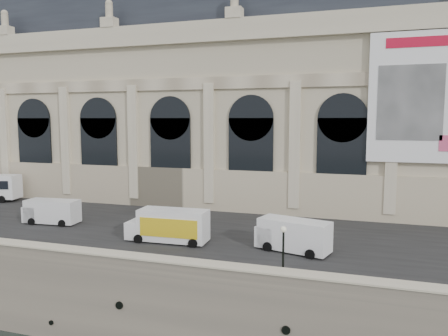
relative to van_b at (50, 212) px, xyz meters
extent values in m
cube|color=gray|center=(12.70, 24.34, -4.29)|extent=(160.00, 70.00, 6.00)
cube|color=#2D2D2D|center=(12.70, 3.34, -1.26)|extent=(160.00, 24.00, 0.06)
cube|color=gray|center=(12.70, -10.06, -0.74)|extent=(160.00, 1.20, 1.10)
cube|color=beige|center=(12.70, -10.06, -0.14)|extent=(160.00, 1.40, 0.12)
cube|color=beige|center=(6.70, 20.34, 9.71)|extent=(68.00, 18.00, 22.00)
cube|color=beige|center=(6.70, 11.19, 1.21)|extent=(68.60, 0.40, 5.00)
cube|color=beige|center=(6.70, 11.04, 19.51)|extent=(69.00, 0.80, 2.40)
cube|color=beige|center=(6.70, 11.19, 13.71)|extent=(68.00, 0.30, 1.40)
cube|color=#282E36|center=(6.70, 20.34, 23.71)|extent=(64.00, 15.00, 6.00)
cube|color=beige|center=(-16.30, 11.09, 6.71)|extent=(1.20, 0.50, 14.00)
cube|color=black|center=(-11.30, 11.16, 5.21)|extent=(5.20, 0.25, 9.00)
cylinder|color=black|center=(-11.30, 11.16, 9.71)|extent=(5.20, 0.25, 5.20)
cube|color=beige|center=(-6.30, 11.09, 6.71)|extent=(1.20, 0.50, 14.00)
cube|color=black|center=(-1.30, 11.16, 5.21)|extent=(5.20, 0.25, 9.00)
cylinder|color=black|center=(-1.30, 11.16, 9.71)|extent=(5.20, 0.25, 5.20)
cube|color=beige|center=(3.70, 11.09, 6.71)|extent=(1.20, 0.50, 14.00)
cube|color=black|center=(8.70, 11.16, 5.21)|extent=(5.20, 0.25, 9.00)
cylinder|color=black|center=(8.70, 11.16, 9.71)|extent=(5.20, 0.25, 5.20)
cube|color=beige|center=(13.70, 11.09, 6.71)|extent=(1.20, 0.50, 14.00)
cube|color=black|center=(18.70, 11.16, 5.21)|extent=(5.20, 0.25, 9.00)
cylinder|color=black|center=(18.70, 11.16, 9.71)|extent=(5.20, 0.25, 5.20)
cube|color=beige|center=(23.70, 11.09, 6.71)|extent=(1.20, 0.50, 14.00)
cube|color=black|center=(28.70, 11.16, 5.21)|extent=(5.20, 0.25, 9.00)
cylinder|color=black|center=(28.70, 11.16, 9.71)|extent=(5.20, 0.25, 5.20)
cube|color=beige|center=(33.70, 11.09, 6.71)|extent=(1.20, 0.50, 14.00)
cube|color=white|center=(35.70, 10.89, 11.71)|extent=(9.00, 0.35, 13.00)
cube|color=#B90C27|center=(35.70, 10.69, 17.11)|extent=(6.00, 0.06, 1.00)
cube|color=gray|center=(35.20, 10.69, 11.21)|extent=(6.20, 0.06, 7.50)
cube|color=#D34A74|center=(38.70, 10.69, 7.21)|extent=(1.40, 0.06, 1.60)
cylinder|color=black|center=(-13.58, 7.30, -0.79)|extent=(1.04, 0.50, 1.00)
cylinder|color=black|center=(-14.11, 9.73, -0.79)|extent=(1.04, 0.50, 1.00)
cube|color=silver|center=(0.35, 0.03, 0.07)|extent=(5.62, 2.60, 2.32)
cube|color=silver|center=(-1.82, -0.16, -0.28)|extent=(1.71, 2.25, 1.62)
cube|color=black|center=(-2.38, -0.21, 0.28)|extent=(0.22, 1.82, 0.81)
cylinder|color=black|center=(-1.29, -1.18, -0.91)|extent=(0.79, 0.32, 0.77)
cylinder|color=black|center=(-1.48, 0.93, -0.91)|extent=(0.79, 0.32, 0.77)
cylinder|color=black|center=(2.19, -0.87, -0.91)|extent=(0.79, 0.32, 0.77)
cylinder|color=black|center=(2.00, 1.24, -0.91)|extent=(0.79, 0.32, 0.77)
cube|color=white|center=(25.79, -1.90, 0.16)|extent=(6.18, 3.69, 2.47)
cube|color=white|center=(23.55, -1.30, -0.22)|extent=(2.15, 2.60, 1.72)
cube|color=black|center=(22.97, -1.14, 0.37)|extent=(0.56, 1.88, 0.86)
cylinder|color=black|center=(23.71, -2.51, -0.88)|extent=(0.86, 0.47, 0.82)
cylinder|color=black|center=(24.29, -0.33, -0.88)|extent=(0.86, 0.47, 0.82)
cylinder|color=black|center=(27.28, -3.47, -0.88)|extent=(0.86, 0.47, 0.82)
cylinder|color=black|center=(27.87, -1.30, -0.88)|extent=(0.86, 0.47, 0.82)
cube|color=white|center=(15.20, -2.39, 0.28)|extent=(6.18, 2.58, 2.74)
cube|color=gold|center=(15.25, -3.59, 0.28)|extent=(5.28, 0.28, 1.62)
cube|color=#B90C27|center=(15.25, -3.59, 0.28)|extent=(3.04, 0.16, 0.61)
cube|color=white|center=(11.75, -2.53, -0.33)|extent=(1.71, 2.30, 1.52)
cylinder|color=black|center=(12.40, -3.67, -0.88)|extent=(0.82, 0.32, 0.81)
cylinder|color=black|center=(12.31, -1.34, -0.88)|extent=(0.82, 0.32, 0.81)
cylinder|color=black|center=(17.48, -3.47, -0.88)|extent=(0.82, 0.32, 0.81)
cylinder|color=black|center=(17.38, -1.13, -0.88)|extent=(0.82, 0.32, 0.81)
cylinder|color=black|center=(26.15, -9.02, -1.11)|extent=(0.39, 0.39, 0.36)
cylinder|color=black|center=(26.15, -9.02, 0.50)|extent=(0.14, 0.14, 3.58)
sphere|color=beige|center=(26.15, -9.02, 2.38)|extent=(0.39, 0.39, 0.39)
camera|label=1|loc=(31.05, -36.86, 9.57)|focal=35.00mm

